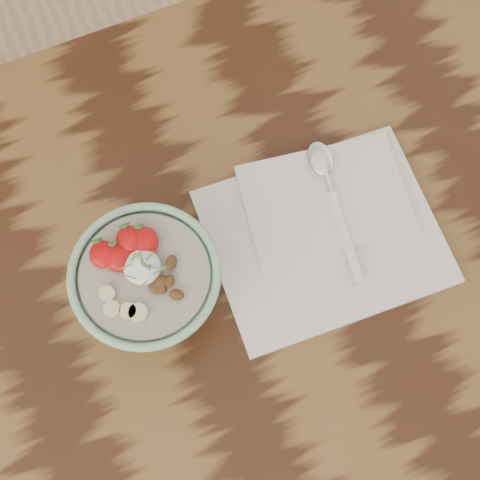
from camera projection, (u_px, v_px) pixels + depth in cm
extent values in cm
cube|color=#32190C|center=(202.00, 317.00, 85.73)|extent=(160.00, 90.00, 4.00)
cylinder|color=#4C2D19|center=(461.00, 66.00, 141.27)|extent=(7.00, 7.00, 71.00)
cylinder|color=#89B991|center=(154.00, 294.00, 84.09)|extent=(7.74, 7.74, 1.11)
torus|color=#89B991|center=(144.00, 275.00, 75.55)|extent=(17.60, 17.60, 1.01)
cylinder|color=#AEA290|center=(145.00, 276.00, 76.07)|extent=(14.93, 14.93, 0.92)
ellipsoid|color=white|center=(142.00, 267.00, 75.07)|extent=(4.25, 4.25, 2.34)
ellipsoid|color=#B4080A|center=(103.00, 254.00, 75.54)|extent=(3.05, 3.36, 1.68)
cone|color=#286623|center=(98.00, 243.00, 75.67)|extent=(1.40, 1.03, 1.52)
ellipsoid|color=#B4080A|center=(144.00, 241.00, 76.00)|extent=(3.24, 3.56, 1.78)
cone|color=#286623|center=(140.00, 229.00, 76.15)|extent=(1.40, 1.03, 1.52)
ellipsoid|color=#B4080A|center=(130.00, 240.00, 76.08)|extent=(3.14, 3.46, 1.73)
cone|color=#286623|center=(125.00, 228.00, 76.21)|extent=(1.40, 1.03, 1.52)
ellipsoid|color=#B4080A|center=(119.00, 258.00, 75.39)|extent=(3.10, 3.41, 1.71)
cone|color=#286623|center=(114.00, 246.00, 75.52)|extent=(1.40, 1.03, 1.52)
cylinder|color=beige|center=(112.00, 309.00, 73.94)|extent=(1.93, 1.93, 0.70)
cylinder|color=beige|center=(128.00, 311.00, 73.87)|extent=(1.94, 1.94, 0.70)
cylinder|color=beige|center=(138.00, 313.00, 73.82)|extent=(2.15, 2.15, 0.70)
cylinder|color=beige|center=(107.00, 294.00, 74.50)|extent=(1.85, 1.85, 0.70)
ellipsoid|color=brown|center=(171.00, 262.00, 75.43)|extent=(2.20, 2.22, 1.45)
ellipsoid|color=brown|center=(161.00, 282.00, 74.76)|extent=(2.13, 2.18, 1.12)
ellipsoid|color=brown|center=(162.00, 290.00, 74.65)|extent=(1.68, 1.68, 0.78)
ellipsoid|color=brown|center=(169.00, 281.00, 74.84)|extent=(1.87, 1.95, 0.85)
ellipsoid|color=brown|center=(176.00, 295.00, 74.27)|extent=(2.13, 2.01, 1.05)
ellipsoid|color=brown|center=(154.00, 289.00, 74.58)|extent=(1.67, 1.79, 1.10)
ellipsoid|color=brown|center=(156.00, 287.00, 74.62)|extent=(1.81, 1.75, 1.01)
cylinder|color=#4D7F36|center=(136.00, 256.00, 74.27)|extent=(1.55, 0.70, 0.24)
cylinder|color=#4D7F36|center=(138.00, 255.00, 74.30)|extent=(1.00, 0.73, 0.22)
cylinder|color=#4D7F36|center=(143.00, 284.00, 73.21)|extent=(1.03, 0.61, 0.22)
cylinder|color=#4D7F36|center=(143.00, 262.00, 74.04)|extent=(0.31, 1.39, 0.23)
cylinder|color=#4D7F36|center=(145.00, 264.00, 73.97)|extent=(0.94, 1.42, 0.23)
cylinder|color=#4D7F36|center=(125.00, 267.00, 73.85)|extent=(1.59, 0.23, 0.24)
cylinder|color=#4D7F36|center=(130.00, 277.00, 73.48)|extent=(1.25, 1.15, 0.23)
cylinder|color=#4D7F36|center=(160.00, 267.00, 73.83)|extent=(0.98, 0.50, 0.21)
cylinder|color=#4D7F36|center=(150.00, 256.00, 74.26)|extent=(1.25, 0.83, 0.23)
cylinder|color=#4D7F36|center=(152.00, 266.00, 73.87)|extent=(0.73, 0.86, 0.21)
cylinder|color=#4D7F36|center=(160.00, 270.00, 73.72)|extent=(1.63, 0.37, 0.24)
cylinder|color=#4D7F36|center=(146.00, 266.00, 73.87)|extent=(0.86, 1.33, 0.23)
cube|color=silver|center=(324.00, 237.00, 86.56)|extent=(30.17, 24.93, 1.11)
cube|color=silver|center=(325.00, 199.00, 87.32)|extent=(23.17, 17.65, 0.67)
cube|color=silver|center=(345.00, 236.00, 85.09)|extent=(3.13, 12.66, 0.38)
cylinder|color=silver|center=(327.00, 180.00, 87.39)|extent=(1.26, 3.37, 0.77)
ellipsoid|color=silver|center=(320.00, 158.00, 88.25)|extent=(4.09, 5.49, 1.05)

